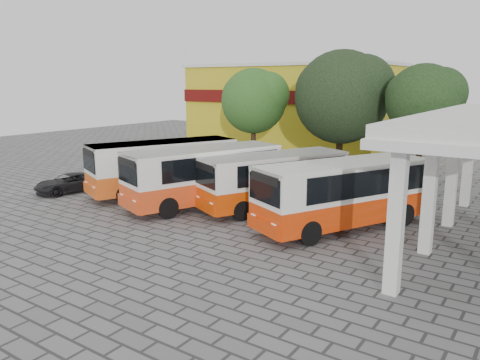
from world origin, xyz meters
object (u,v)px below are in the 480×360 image
Objects in this scene: bus_centre_left at (204,173)px; parked_car at (69,183)px; bus_far_right at (343,190)px; bus_far_left at (163,164)px; bus_centre_right at (274,177)px.

bus_centre_left is 9.10m from parked_car.
bus_centre_left is 1.01× the size of bus_far_right.
bus_far_left reaches higher than bus_centre_left.
bus_centre_left is at bearing 26.56° from parked_car.
bus_centre_left is 2.29× the size of parked_car.
bus_centre_left is at bearing 11.75° from bus_far_left.
bus_far_left is at bearing 43.00° from parked_car.
parked_car is at bearing -145.43° from bus_centre_left.
bus_centre_right is (7.14, 0.78, -0.13)m from bus_far_left.
bus_far_right is at bearing 10.80° from bus_centre_right.
bus_far_right is (4.30, -1.14, 0.09)m from bus_centre_right.
bus_centre_right is 4.45m from bus_far_right.
bus_far_left is 1.08× the size of bus_centre_right.
bus_centre_right is 12.80m from parked_car.
bus_far_left is 6.00m from parked_car.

